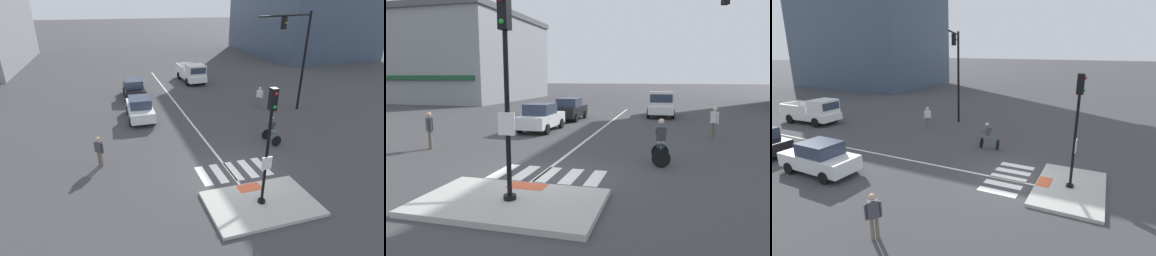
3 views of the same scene
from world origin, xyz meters
TOP-DOWN VIEW (x-y plane):
  - ground_plane at (0.00, 0.00)m, footprint 300.00×300.00m
  - traffic_island at (0.00, -2.61)m, footprint 4.65×2.90m
  - tactile_pad_front at (0.00, -1.51)m, footprint 1.10×0.60m
  - signal_pole at (0.00, -2.62)m, footprint 0.44×0.38m
  - crosswalk_stripe_a at (-1.62, 0.24)m, footprint 0.44×1.80m
  - crosswalk_stripe_b at (-0.81, 0.24)m, footprint 0.44×1.80m
  - crosswalk_stripe_c at (0.00, 0.24)m, footprint 0.44×1.80m
  - crosswalk_stripe_d at (0.81, 0.24)m, footprint 0.44×1.80m
  - crosswalk_stripe_e at (1.62, 0.24)m, footprint 0.44×1.80m
  - lane_centre_line at (-0.22, 10.00)m, footprint 0.14×28.00m
  - traffic_light_mast at (7.87, 7.08)m, footprint 5.29×2.17m
  - car_black_westbound_distant at (-3.37, 14.48)m, footprint 1.89×4.12m
  - car_white_westbound_far at (-3.57, 8.97)m, footprint 1.88×4.12m
  - pickup_truck_white_eastbound_distant at (3.16, 18.05)m, footprint 2.20×5.17m
  - cyclist at (3.56, 2.66)m, footprint 0.73×1.13m
  - pedestrian_at_curb_left at (-6.48, 2.75)m, footprint 0.45×0.39m
  - pedestrian_waiting_far_side at (6.12, 8.81)m, footprint 0.40×0.45m

SIDE VIEW (x-z plane):
  - ground_plane at x=0.00m, z-range 0.00..0.00m
  - crosswalk_stripe_a at x=-1.62m, z-range 0.00..0.01m
  - crosswalk_stripe_b at x=-0.81m, z-range 0.00..0.01m
  - crosswalk_stripe_c at x=0.00m, z-range 0.00..0.01m
  - crosswalk_stripe_d at x=0.81m, z-range 0.00..0.01m
  - crosswalk_stripe_e at x=1.62m, z-range 0.00..0.01m
  - lane_centre_line at x=-0.22m, z-range 0.00..0.01m
  - traffic_island at x=0.00m, z-range 0.00..0.15m
  - tactile_pad_front at x=0.00m, z-range 0.15..0.16m
  - car_black_westbound_distant at x=-3.37m, z-range -0.01..1.63m
  - car_white_westbound_far at x=-3.57m, z-range -0.01..1.63m
  - cyclist at x=3.56m, z-range 0.03..1.71m
  - pickup_truck_white_eastbound_distant at x=3.16m, z-range -0.06..2.02m
  - pedestrian_at_curb_left at x=-6.48m, z-range 0.15..1.82m
  - pedestrian_waiting_far_side at x=6.12m, z-range 0.15..1.82m
  - signal_pole at x=0.00m, z-range 0.65..5.64m
  - traffic_light_mast at x=7.87m, z-range 1.14..8.52m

